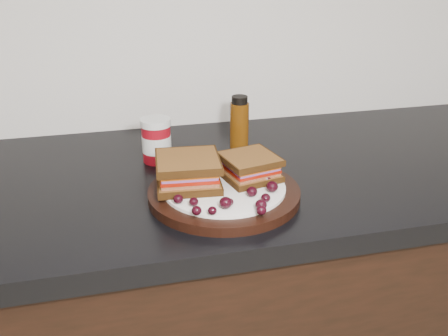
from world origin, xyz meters
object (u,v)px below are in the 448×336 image
(plate, at_px, (224,193))
(condiment_jar, at_px, (156,140))
(sandwich_left, at_px, (188,171))
(oil_bottle, at_px, (239,122))

(plate, xyz_separation_m, condiment_jar, (-0.10, 0.20, 0.04))
(sandwich_left, xyz_separation_m, condiment_jar, (-0.04, 0.18, -0.00))
(plate, relative_size, sandwich_left, 2.42)
(sandwich_left, distance_m, oil_bottle, 0.27)
(plate, distance_m, condiment_jar, 0.23)
(plate, relative_size, condiment_jar, 2.93)
(plate, xyz_separation_m, oil_bottle, (0.09, 0.24, 0.05))
(plate, height_order, condiment_jar, condiment_jar)
(oil_bottle, bearing_deg, sandwich_left, -125.71)
(oil_bottle, bearing_deg, condiment_jar, -168.77)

